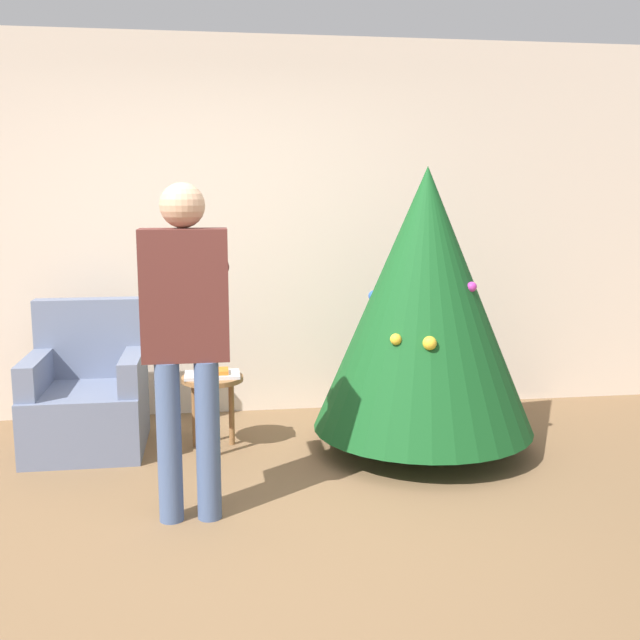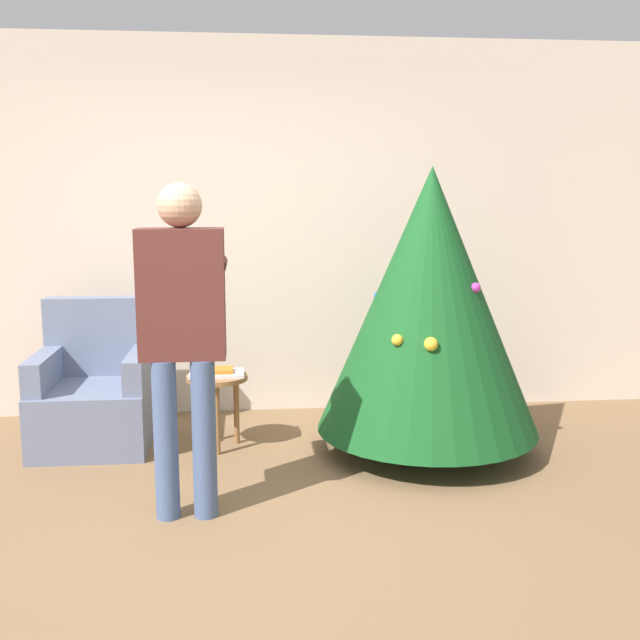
% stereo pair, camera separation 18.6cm
% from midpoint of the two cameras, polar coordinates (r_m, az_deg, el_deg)
% --- Properties ---
extents(ground_plane, '(14.00, 14.00, 0.00)m').
position_cam_midpoint_polar(ground_plane, '(3.62, -7.92, -16.82)').
color(ground_plane, brown).
extents(wall_back, '(8.00, 0.06, 2.70)m').
position_cam_midpoint_polar(wall_back, '(5.48, -8.44, 6.84)').
color(wall_back, beige).
rests_on(wall_back, ground_plane).
extents(christmas_tree, '(1.37, 1.37, 1.77)m').
position_cam_midpoint_polar(christmas_tree, '(4.63, 6.85, 1.51)').
color(christmas_tree, brown).
rests_on(christmas_tree, ground_plane).
extents(armchair, '(0.71, 0.74, 0.92)m').
position_cam_midpoint_polar(armchair, '(5.04, -18.29, -5.70)').
color(armchair, slate).
rests_on(armchair, ground_plane).
extents(person_standing, '(0.44, 0.57, 1.66)m').
position_cam_midpoint_polar(person_standing, '(3.70, -11.63, -0.11)').
color(person_standing, '#475B84').
rests_on(person_standing, ground_plane).
extents(side_stool, '(0.39, 0.39, 0.47)m').
position_cam_midpoint_polar(side_stool, '(4.78, -9.30, -5.20)').
color(side_stool, olive).
rests_on(side_stool, ground_plane).
extents(laptop, '(0.34, 0.22, 0.02)m').
position_cam_midpoint_polar(laptop, '(4.76, -9.33, -4.15)').
color(laptop, silver).
rests_on(laptop, side_stool).
extents(book, '(0.20, 0.14, 0.02)m').
position_cam_midpoint_polar(book, '(4.75, -9.33, -3.89)').
color(book, orange).
rests_on(book, laptop).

